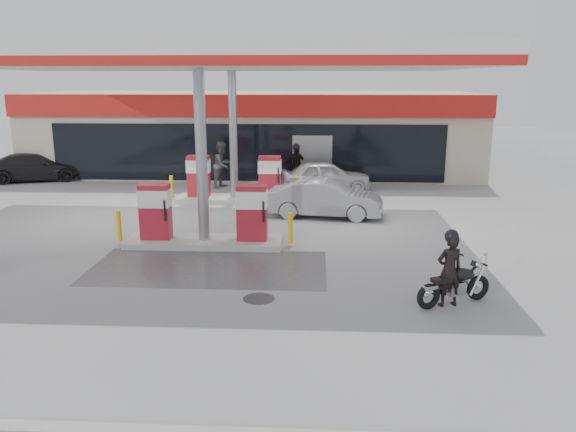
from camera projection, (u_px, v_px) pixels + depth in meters
The scene contains 16 objects.
ground at pixel (189, 267), 14.38m from camera, with size 90.00×90.00×0.00m, color gray.
wet_patch at pixel (209, 268), 14.35m from camera, with size 6.00×3.00×0.00m, color #4C4C4F.
drain_cover at pixel (259, 299), 12.33m from camera, with size 0.70×0.70×0.01m, color #38383A.
kerb at pixel (73, 432), 7.57m from camera, with size 28.00×0.25×0.15m, color gray.
store_building at pixel (256, 131), 29.35m from camera, with size 22.00×8.22×4.00m.
canopy at pixel (217, 60), 17.96m from camera, with size 16.00×10.02×5.51m.
pump_island_near at pixel (204, 221), 16.15m from camera, with size 5.14×1.30×1.78m.
pump_island_far at pixel (234, 183), 21.96m from camera, with size 5.14×1.30×1.78m.
main_motorcycle at pixel (455, 285), 11.95m from camera, with size 1.74×1.00×0.96m.
biker_main at pixel (449, 270), 11.78m from camera, with size 0.58×0.38×1.58m, color black.
sedan_white at pixel (326, 176), 23.92m from camera, with size 1.55×3.85×1.31m, color #BBBBBD.
attendant at pixel (222, 165), 24.65m from camera, with size 0.99×0.77×2.03m, color #4D4D51.
hatchback_silver at pixel (325, 198), 19.47m from camera, with size 1.38×3.96×1.30m, color gray.
parked_car_left at pixel (36, 167), 26.38m from camera, with size 1.81×4.46×1.30m, color black.
parked_car_right at pixel (343, 165), 27.59m from camera, with size 1.78×3.86×1.07m, color #929599.
biker_walking at pixel (296, 165), 25.47m from camera, with size 1.02×0.42×1.74m, color black.
Camera 1 is at (3.26, -13.49, 4.72)m, focal length 35.00 mm.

